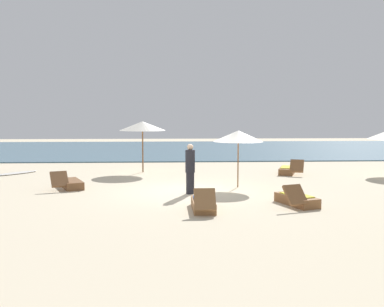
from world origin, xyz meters
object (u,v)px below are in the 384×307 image
at_px(lounger_3, 70,183).
at_px(person_0, 190,169).
at_px(lounger_1, 297,199).
at_px(umbrella_2, 238,136).
at_px(umbrella_3, 142,126).
at_px(lounger_0, 288,170).
at_px(lounger_2, 203,204).
at_px(surfboard, 16,173).

distance_m(lounger_3, person_0, 4.48).
distance_m(lounger_1, lounger_3, 7.98).
xyz_separation_m(lounger_1, person_0, (-3.02, 2.01, 0.67)).
relative_size(umbrella_2, person_0, 1.23).
bearing_deg(umbrella_3, person_0, -71.02).
distance_m(umbrella_3, person_0, 5.95).
height_order(lounger_0, lounger_3, lounger_0).
relative_size(lounger_2, surfboard, 0.89).
height_order(lounger_0, person_0, person_0).
bearing_deg(lounger_1, umbrella_3, 123.22).
bearing_deg(lounger_2, umbrella_3, 104.94).
height_order(lounger_1, surfboard, lounger_1).
bearing_deg(person_0, lounger_2, -84.32).
distance_m(lounger_2, surfboard, 10.88).
height_order(umbrella_2, lounger_1, umbrella_2).
relative_size(lounger_0, person_0, 1.08).
xyz_separation_m(umbrella_3, surfboard, (-5.53, -0.31, -2.04)).
bearing_deg(umbrella_2, surfboard, 156.73).
bearing_deg(lounger_2, lounger_3, 139.33).
distance_m(umbrella_2, person_0, 2.39).
bearing_deg(lounger_2, lounger_0, 59.24).
relative_size(umbrella_2, lounger_3, 1.14).
xyz_separation_m(lounger_0, lounger_2, (-4.25, -7.14, 0.00)).
distance_m(lounger_0, lounger_3, 9.33).
bearing_deg(lounger_0, lounger_1, -102.61).
height_order(lounger_1, lounger_3, lounger_1).
bearing_deg(umbrella_2, person_0, -145.33).
relative_size(lounger_1, surfboard, 0.95).
xyz_separation_m(umbrella_3, lounger_3, (-2.34, -4.18, -1.91)).
relative_size(lounger_0, lounger_1, 1.00).
bearing_deg(person_0, umbrella_2, 34.67).
xyz_separation_m(lounger_2, person_0, (-0.25, 2.53, 0.67)).
bearing_deg(umbrella_2, lounger_1, -69.01).
bearing_deg(umbrella_2, lounger_0, 51.15).
bearing_deg(surfboard, lounger_0, -2.76).
xyz_separation_m(lounger_2, lounger_3, (-4.48, 3.85, -0.01)).
distance_m(lounger_0, surfboard, 11.94).
bearing_deg(surfboard, umbrella_2, -23.27).
height_order(lounger_1, person_0, person_0).
xyz_separation_m(lounger_3, surfboard, (-3.19, 3.87, -0.13)).
bearing_deg(umbrella_3, lounger_1, -56.78).
relative_size(umbrella_3, lounger_3, 1.27).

